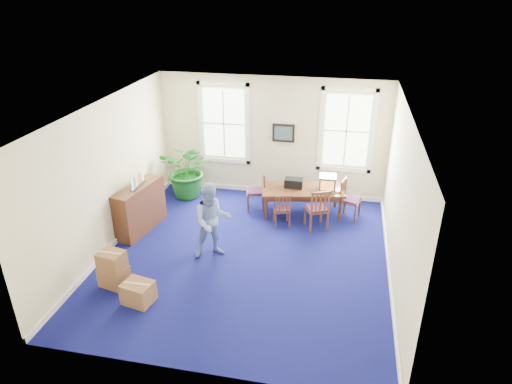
% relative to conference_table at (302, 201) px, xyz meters
% --- Properties ---
extents(floor, '(6.50, 6.50, 0.00)m').
position_rel_conference_table_xyz_m(floor, '(-0.95, -2.19, -0.34)').
color(floor, '#0D105C').
rests_on(floor, ground).
extents(ceiling, '(6.50, 6.50, 0.00)m').
position_rel_conference_table_xyz_m(ceiling, '(-0.95, -2.19, 2.86)').
color(ceiling, white).
rests_on(ceiling, ground).
extents(wall_back, '(6.50, 0.00, 6.50)m').
position_rel_conference_table_xyz_m(wall_back, '(-0.95, 1.06, 1.26)').
color(wall_back, beige).
rests_on(wall_back, ground).
extents(wall_front, '(6.50, 0.00, 6.50)m').
position_rel_conference_table_xyz_m(wall_front, '(-0.95, -5.44, 1.26)').
color(wall_front, beige).
rests_on(wall_front, ground).
extents(wall_left, '(0.00, 6.50, 6.50)m').
position_rel_conference_table_xyz_m(wall_left, '(-3.95, -2.19, 1.26)').
color(wall_left, beige).
rests_on(wall_left, ground).
extents(wall_right, '(0.00, 6.50, 6.50)m').
position_rel_conference_table_xyz_m(wall_right, '(2.05, -2.19, 1.26)').
color(wall_right, beige).
rests_on(wall_right, ground).
extents(baseboard_back, '(6.00, 0.04, 0.12)m').
position_rel_conference_table_xyz_m(baseboard_back, '(-0.95, 1.03, -0.28)').
color(baseboard_back, white).
rests_on(baseboard_back, ground).
extents(baseboard_left, '(0.04, 6.50, 0.12)m').
position_rel_conference_table_xyz_m(baseboard_left, '(-3.92, -2.19, -0.28)').
color(baseboard_left, white).
rests_on(baseboard_left, ground).
extents(baseboard_right, '(0.04, 6.50, 0.12)m').
position_rel_conference_table_xyz_m(baseboard_right, '(2.02, -2.19, -0.28)').
color(baseboard_right, white).
rests_on(baseboard_right, ground).
extents(window_left, '(1.40, 0.12, 2.20)m').
position_rel_conference_table_xyz_m(window_left, '(-2.25, 1.04, 1.56)').
color(window_left, white).
rests_on(window_left, ground).
extents(window_right, '(1.40, 0.12, 2.20)m').
position_rel_conference_table_xyz_m(window_right, '(0.95, 1.04, 1.56)').
color(window_right, white).
rests_on(window_right, ground).
extents(wall_picture, '(0.58, 0.06, 0.48)m').
position_rel_conference_table_xyz_m(wall_picture, '(-0.65, 1.01, 1.41)').
color(wall_picture, black).
rests_on(wall_picture, ground).
extents(conference_table, '(2.15, 1.29, 0.68)m').
position_rel_conference_table_xyz_m(conference_table, '(0.00, 0.00, 0.00)').
color(conference_table, '#4D2915').
rests_on(conference_table, ground).
extents(crt_tv, '(0.43, 0.46, 0.37)m').
position_rel_conference_table_xyz_m(crt_tv, '(0.59, 0.05, 0.53)').
color(crt_tv, '#B7B7BC').
rests_on(crt_tv, conference_table).
extents(game_console, '(0.21, 0.24, 0.05)m').
position_rel_conference_table_xyz_m(game_console, '(0.87, 0.00, 0.37)').
color(game_console, white).
rests_on(game_console, conference_table).
extents(equipment_bag, '(0.45, 0.29, 0.22)m').
position_rel_conference_table_xyz_m(equipment_bag, '(-0.23, 0.05, 0.45)').
color(equipment_bag, black).
rests_on(equipment_bag, conference_table).
extents(chair_near_left, '(0.48, 0.48, 0.85)m').
position_rel_conference_table_xyz_m(chair_near_left, '(-0.41, -0.68, 0.08)').
color(chair_near_left, brown).
rests_on(chair_near_left, ground).
extents(chair_near_right, '(0.62, 0.62, 1.05)m').
position_rel_conference_table_xyz_m(chair_near_right, '(0.41, -0.68, 0.18)').
color(chair_near_right, brown).
rests_on(chair_near_right, ground).
extents(chair_end_left, '(0.54, 0.54, 1.01)m').
position_rel_conference_table_xyz_m(chair_end_left, '(-1.19, 0.00, 0.16)').
color(chair_end_left, brown).
rests_on(chair_end_left, ground).
extents(chair_end_right, '(0.55, 0.55, 0.99)m').
position_rel_conference_table_xyz_m(chair_end_right, '(1.19, 0.00, 0.15)').
color(chair_end_right, brown).
rests_on(chair_end_right, ground).
extents(man, '(1.01, 0.92, 1.67)m').
position_rel_conference_table_xyz_m(man, '(-1.65, -2.28, 0.49)').
color(man, '#7389C2').
rests_on(man, ground).
extents(credenza, '(0.70, 1.54, 1.16)m').
position_rel_conference_table_xyz_m(credenza, '(-3.61, -1.57, 0.24)').
color(credenza, '#4D2915').
rests_on(credenza, ground).
extents(brochure_rack, '(0.18, 0.66, 0.29)m').
position_rel_conference_table_xyz_m(brochure_rack, '(-3.59, -1.57, 0.97)').
color(brochure_rack, '#99999E').
rests_on(brochure_rack, credenza).
extents(potted_plant, '(1.53, 1.38, 1.54)m').
position_rel_conference_table_xyz_m(potted_plant, '(-3.09, 0.37, 0.43)').
color(potted_plant, '#135416').
rests_on(potted_plant, ground).
extents(cardboard_boxes, '(1.64, 1.64, 0.77)m').
position_rel_conference_table_xyz_m(cardboard_boxes, '(-3.04, -3.58, 0.04)').
color(cardboard_boxes, brown).
rests_on(cardboard_boxes, ground).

